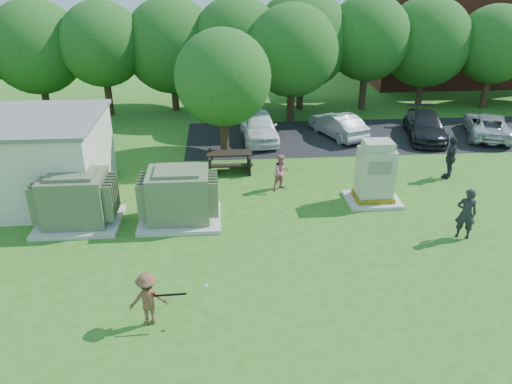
{
  "coord_description": "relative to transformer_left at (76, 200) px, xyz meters",
  "views": [
    {
      "loc": [
        -1.23,
        -12.13,
        8.92
      ],
      "look_at": [
        0.0,
        4.0,
        1.3
      ],
      "focal_mm": 35.0,
      "sensor_mm": 36.0,
      "label": 1
    }
  ],
  "objects": [
    {
      "name": "tree_row",
      "position": [
        8.25,
        14.0,
        3.18
      ],
      "size": [
        41.3,
        13.3,
        7.3
      ],
      "color": "#47301E",
      "rests_on": "ground"
    },
    {
      "name": "car_white",
      "position": [
        7.37,
        8.89,
        -0.22
      ],
      "size": [
        1.97,
        4.5,
        1.51
      ],
      "primitive_type": "imported",
      "rotation": [
        0.0,
        0.0,
        0.04
      ],
      "color": "white",
      "rests_on": "ground"
    },
    {
      "name": "car_silver_a",
      "position": [
        11.71,
        9.08,
        -0.31
      ],
      "size": [
        2.73,
        4.22,
        1.31
      ],
      "primitive_type": "imported",
      "rotation": [
        0.0,
        0.0,
        3.51
      ],
      "color": "silver",
      "rests_on": "ground"
    },
    {
      "name": "generator_cabinet",
      "position": [
        11.32,
        1.02,
        0.15
      ],
      "size": [
        2.11,
        1.72,
        2.57
      ],
      "color": "beige",
      "rests_on": "ground"
    },
    {
      "name": "car_silver_b",
      "position": [
        19.85,
        8.49,
        -0.34
      ],
      "size": [
        3.48,
        4.99,
        1.27
      ],
      "primitive_type": "imported",
      "rotation": [
        0.0,
        0.0,
        2.81
      ],
      "color": "silver",
      "rests_on": "ground"
    },
    {
      "name": "picnic_table",
      "position": [
        5.67,
        4.69,
        -0.42
      ],
      "size": [
        2.06,
        1.55,
        0.88
      ],
      "color": "black",
      "rests_on": "ground"
    },
    {
      "name": "car_dark",
      "position": [
        16.36,
        8.49,
        -0.3
      ],
      "size": [
        2.83,
        4.92,
        1.34
      ],
      "primitive_type": "imported",
      "rotation": [
        0.0,
        0.0,
        -0.22
      ],
      "color": "black",
      "rests_on": "ground"
    },
    {
      "name": "transformer_right",
      "position": [
        3.7,
        0.0,
        0.0
      ],
      "size": [
        3.0,
        2.4,
        2.07
      ],
      "color": "beige",
      "rests_on": "ground"
    },
    {
      "name": "ground",
      "position": [
        6.5,
        -4.5,
        -0.97
      ],
      "size": [
        120.0,
        120.0,
        0.0
      ],
      "primitive_type": "plane",
      "color": "#2D6619",
      "rests_on": "ground"
    },
    {
      "name": "person_walking_right",
      "position": [
        15.36,
        3.12,
        -0.01
      ],
      "size": [
        1.09,
        1.16,
        1.92
      ],
      "primitive_type": "imported",
      "rotation": [
        0.0,
        0.0,
        4.01
      ],
      "color": "#26252B",
      "rests_on": "ground"
    },
    {
      "name": "batter",
      "position": [
        3.24,
        -5.76,
        -0.2
      ],
      "size": [
        1.07,
        0.72,
        1.54
      ],
      "primitive_type": "imported",
      "rotation": [
        0.0,
        0.0,
        3.29
      ],
      "color": "brown",
      "rests_on": "ground"
    },
    {
      "name": "brick_building",
      "position": [
        24.5,
        22.5,
        3.03
      ],
      "size": [
        15.0,
        8.0,
        8.0
      ],
      "primitive_type": "cube",
      "color": "maroon",
      "rests_on": "ground"
    },
    {
      "name": "transformer_left",
      "position": [
        0.0,
        0.0,
        0.0
      ],
      "size": [
        3.0,
        2.4,
        2.07
      ],
      "color": "beige",
      "rests_on": "ground"
    },
    {
      "name": "person_at_picnic",
      "position": [
        7.8,
        2.47,
        -0.2
      ],
      "size": [
        0.94,
        0.87,
        1.54
      ],
      "primitive_type": "imported",
      "rotation": [
        0.0,
        0.0,
        0.5
      ],
      "color": "#C36776",
      "rests_on": "ground"
    },
    {
      "name": "person_by_generator",
      "position": [
        13.66,
        -2.0,
        -0.04
      ],
      "size": [
        0.79,
        0.65,
        1.87
      ],
      "primitive_type": "imported",
      "rotation": [
        0.0,
        0.0,
        2.81
      ],
      "color": "black",
      "rests_on": "ground"
    },
    {
      "name": "batting_equipment",
      "position": [
        3.9,
        -5.91,
        0.06
      ],
      "size": [
        1.58,
        0.24,
        0.2
      ],
      "color": "black",
      "rests_on": "ground"
    },
    {
      "name": "parking_strip",
      "position": [
        13.5,
        9.0,
        -0.96
      ],
      "size": [
        20.0,
        6.0,
        0.01
      ],
      "primitive_type": "cube",
      "color": "#232326",
      "rests_on": "ground"
    }
  ]
}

